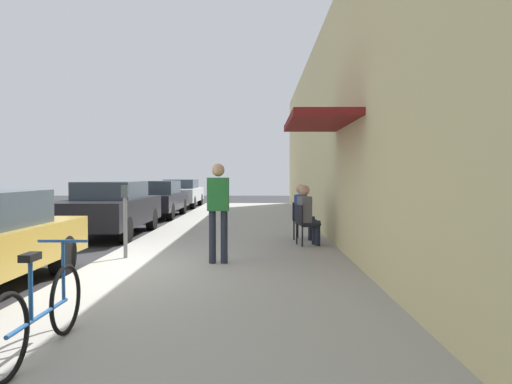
{
  "coord_description": "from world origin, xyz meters",
  "views": [
    {
      "loc": [
        2.89,
        -7.36,
        1.62
      ],
      "look_at": [
        2.78,
        6.52,
        1.13
      ],
      "focal_mm": 33.06,
      "sensor_mm": 36.0,
      "label": 1
    }
  ],
  "objects_px": {
    "parked_car_2": "(157,198)",
    "cafe_chair_0": "(304,222)",
    "seated_patron_1": "(303,210)",
    "parked_car_1": "(110,208)",
    "cafe_chair_1": "(300,218)",
    "pedestrian_standing": "(218,205)",
    "bicycle_0": "(40,312)",
    "parked_car_3": "(181,193)",
    "parking_meter": "(125,216)",
    "seated_patron_0": "(307,213)"
  },
  "relations": [
    {
      "from": "seated_patron_1",
      "to": "parked_car_1",
      "type": "bearing_deg",
      "value": 163.15
    },
    {
      "from": "parked_car_2",
      "to": "pedestrian_standing",
      "type": "bearing_deg",
      "value": -72.14
    },
    {
      "from": "seated_patron_0",
      "to": "cafe_chair_1",
      "type": "bearing_deg",
      "value": 93.32
    },
    {
      "from": "parked_car_2",
      "to": "pedestrian_standing",
      "type": "height_order",
      "value": "pedestrian_standing"
    },
    {
      "from": "parked_car_1",
      "to": "cafe_chair_1",
      "type": "xyz_separation_m",
      "value": [
        4.95,
        -1.5,
        -0.13
      ]
    },
    {
      "from": "parked_car_3",
      "to": "pedestrian_standing",
      "type": "relative_size",
      "value": 2.59
    },
    {
      "from": "seated_patron_1",
      "to": "bicycle_0",
      "type": "bearing_deg",
      "value": -111.72
    },
    {
      "from": "parked_car_1",
      "to": "cafe_chair_0",
      "type": "xyz_separation_m",
      "value": [
        4.94,
        -2.49,
        -0.13
      ]
    },
    {
      "from": "parked_car_3",
      "to": "pedestrian_standing",
      "type": "height_order",
      "value": "pedestrian_standing"
    },
    {
      "from": "pedestrian_standing",
      "to": "parked_car_3",
      "type": "bearing_deg",
      "value": 101.69
    },
    {
      "from": "cafe_chair_0",
      "to": "cafe_chair_1",
      "type": "bearing_deg",
      "value": 89.89
    },
    {
      "from": "seated_patron_0",
      "to": "pedestrian_standing",
      "type": "distance_m",
      "value": 2.71
    },
    {
      "from": "parked_car_3",
      "to": "parking_meter",
      "type": "distance_m",
      "value": 15.42
    },
    {
      "from": "parking_meter",
      "to": "bicycle_0",
      "type": "height_order",
      "value": "parking_meter"
    },
    {
      "from": "parked_car_1",
      "to": "cafe_chair_1",
      "type": "distance_m",
      "value": 5.17
    },
    {
      "from": "seated_patron_0",
      "to": "seated_patron_1",
      "type": "height_order",
      "value": "same"
    },
    {
      "from": "parking_meter",
      "to": "pedestrian_standing",
      "type": "height_order",
      "value": "pedestrian_standing"
    },
    {
      "from": "parking_meter",
      "to": "cafe_chair_0",
      "type": "distance_m",
      "value": 3.74
    },
    {
      "from": "cafe_chair_0",
      "to": "parking_meter",
      "type": "bearing_deg",
      "value": -155.57
    },
    {
      "from": "seated_patron_0",
      "to": "parked_car_1",
      "type": "bearing_deg",
      "value": 153.7
    },
    {
      "from": "bicycle_0",
      "to": "seated_patron_0",
      "type": "xyz_separation_m",
      "value": [
        2.84,
        6.18,
        0.34
      ]
    },
    {
      "from": "cafe_chair_0",
      "to": "seated_patron_0",
      "type": "xyz_separation_m",
      "value": [
        0.06,
        0.01,
        0.19
      ]
    },
    {
      "from": "cafe_chair_0",
      "to": "pedestrian_standing",
      "type": "distance_m",
      "value": 2.69
    },
    {
      "from": "parked_car_3",
      "to": "parking_meter",
      "type": "xyz_separation_m",
      "value": [
        1.55,
        -15.35,
        0.15
      ]
    },
    {
      "from": "cafe_chair_0",
      "to": "pedestrian_standing",
      "type": "height_order",
      "value": "pedestrian_standing"
    },
    {
      "from": "parked_car_2",
      "to": "parked_car_3",
      "type": "xyz_separation_m",
      "value": [
        -0.0,
        5.68,
        0.01
      ]
    },
    {
      "from": "parking_meter",
      "to": "seated_patron_1",
      "type": "relative_size",
      "value": 1.02
    },
    {
      "from": "parked_car_1",
      "to": "parked_car_3",
      "type": "bearing_deg",
      "value": 90.0
    },
    {
      "from": "parked_car_1",
      "to": "seated_patron_0",
      "type": "distance_m",
      "value": 5.58
    },
    {
      "from": "parked_car_3",
      "to": "bicycle_0",
      "type": "xyz_separation_m",
      "value": [
        2.16,
        -19.97,
        -0.25
      ]
    },
    {
      "from": "cafe_chair_0",
      "to": "parked_car_2",
      "type": "bearing_deg",
      "value": 121.31
    },
    {
      "from": "parked_car_1",
      "to": "bicycle_0",
      "type": "xyz_separation_m",
      "value": [
        2.16,
        -8.65,
        -0.27
      ]
    },
    {
      "from": "seated_patron_0",
      "to": "cafe_chair_1",
      "type": "height_order",
      "value": "seated_patron_0"
    },
    {
      "from": "pedestrian_standing",
      "to": "parked_car_2",
      "type": "bearing_deg",
      "value": 107.86
    },
    {
      "from": "parked_car_2",
      "to": "parked_car_3",
      "type": "relative_size",
      "value": 1.0
    },
    {
      "from": "parked_car_1",
      "to": "cafe_chair_1",
      "type": "height_order",
      "value": "parked_car_1"
    },
    {
      "from": "cafe_chair_1",
      "to": "pedestrian_standing",
      "type": "xyz_separation_m",
      "value": [
        -1.66,
        -3.05,
        0.5
      ]
    },
    {
      "from": "parked_car_1",
      "to": "seated_patron_1",
      "type": "distance_m",
      "value": 5.23
    },
    {
      "from": "parked_car_3",
      "to": "seated_patron_1",
      "type": "xyz_separation_m",
      "value": [
        5.0,
        -12.83,
        0.08
      ]
    },
    {
      "from": "parked_car_1",
      "to": "seated_patron_1",
      "type": "relative_size",
      "value": 3.41
    },
    {
      "from": "parked_car_3",
      "to": "seated_patron_0",
      "type": "distance_m",
      "value": 14.67
    },
    {
      "from": "pedestrian_standing",
      "to": "parking_meter",
      "type": "bearing_deg",
      "value": 163.44
    },
    {
      "from": "parked_car_2",
      "to": "parking_meter",
      "type": "height_order",
      "value": "parking_meter"
    },
    {
      "from": "parked_car_2",
      "to": "cafe_chair_0",
      "type": "height_order",
      "value": "parked_car_2"
    },
    {
      "from": "parking_meter",
      "to": "parked_car_1",
      "type": "bearing_deg",
      "value": 111.05
    },
    {
      "from": "parked_car_1",
      "to": "parked_car_2",
      "type": "height_order",
      "value": "parked_car_1"
    },
    {
      "from": "pedestrian_standing",
      "to": "cafe_chair_1",
      "type": "bearing_deg",
      "value": 61.37
    },
    {
      "from": "parking_meter",
      "to": "seated_patron_0",
      "type": "xyz_separation_m",
      "value": [
        3.45,
        1.56,
        -0.07
      ]
    },
    {
      "from": "parked_car_3",
      "to": "pedestrian_standing",
      "type": "xyz_separation_m",
      "value": [
        3.28,
        -15.86,
        0.39
      ]
    },
    {
      "from": "parked_car_2",
      "to": "bicycle_0",
      "type": "distance_m",
      "value": 14.46
    }
  ]
}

